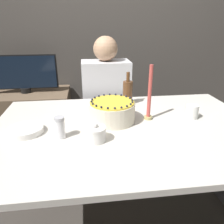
# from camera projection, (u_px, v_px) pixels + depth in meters

# --- Properties ---
(wall_behind) EXTENTS (8.00, 0.05, 2.60)m
(wall_behind) POSITION_uv_depth(u_px,v_px,m) (104.00, 25.00, 2.32)
(wall_behind) COLOR #4C4742
(wall_behind) RESTS_ON ground_plane
(dining_table) EXTENTS (1.54, 1.03, 0.78)m
(dining_table) POSITION_uv_depth(u_px,v_px,m) (128.00, 143.00, 1.28)
(dining_table) COLOR beige
(dining_table) RESTS_ON ground_plane
(cake) EXTENTS (0.27, 0.27, 0.13)m
(cake) POSITION_uv_depth(u_px,v_px,m) (112.00, 111.00, 1.29)
(cake) COLOR #EFE5CC
(cake) RESTS_ON dining_table
(sugar_bowl) EXTENTS (0.10, 0.10, 0.10)m
(sugar_bowl) POSITION_uv_depth(u_px,v_px,m) (96.00, 134.00, 1.08)
(sugar_bowl) COLOR white
(sugar_bowl) RESTS_ON dining_table
(sugar_shaker) EXTENTS (0.05, 0.05, 0.12)m
(sugar_shaker) POSITION_uv_depth(u_px,v_px,m) (60.00, 127.00, 1.10)
(sugar_shaker) COLOR white
(sugar_shaker) RESTS_ON dining_table
(plate_stack) EXTENTS (0.19, 0.19, 0.03)m
(plate_stack) POSITION_uv_depth(u_px,v_px,m) (25.00, 130.00, 1.16)
(plate_stack) COLOR white
(plate_stack) RESTS_ON dining_table
(candle) EXTENTS (0.05, 0.05, 0.33)m
(candle) POSITION_uv_depth(u_px,v_px,m) (149.00, 98.00, 1.29)
(candle) COLOR tan
(candle) RESTS_ON dining_table
(bottle) EXTENTS (0.07, 0.07, 0.23)m
(bottle) POSITION_uv_depth(u_px,v_px,m) (128.00, 92.00, 1.55)
(bottle) COLOR brown
(bottle) RESTS_ON dining_table
(cup) EXTENTS (0.08, 0.08, 0.08)m
(cup) POSITION_uv_depth(u_px,v_px,m) (192.00, 112.00, 1.34)
(cup) COLOR white
(cup) RESTS_ON dining_table
(person_man_blue_shirt) EXTENTS (0.40, 0.34, 1.23)m
(person_man_blue_shirt) POSITION_uv_depth(u_px,v_px,m) (106.00, 116.00, 1.98)
(person_man_blue_shirt) COLOR #2D2D38
(person_man_blue_shirt) RESTS_ON ground_plane
(side_cabinet) EXTENTS (0.84, 0.50, 0.67)m
(side_cabinet) POSITION_uv_depth(u_px,v_px,m) (31.00, 122.00, 2.33)
(side_cabinet) COLOR brown
(side_cabinet) RESTS_ON ground_plane
(tv_monitor) EXTENTS (0.65, 0.10, 0.37)m
(tv_monitor) POSITION_uv_depth(u_px,v_px,m) (23.00, 73.00, 2.13)
(tv_monitor) COLOR black
(tv_monitor) RESTS_ON side_cabinet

